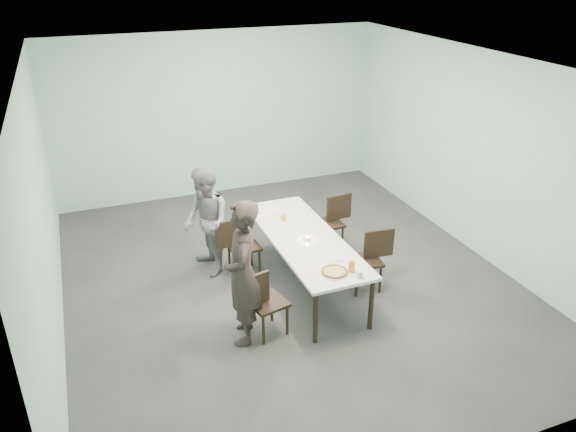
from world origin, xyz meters
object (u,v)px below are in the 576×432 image
object	(u,v)px
chair_near_left	(262,300)
chair_far_left	(238,243)
side_plate	(336,258)
water_tumbler	(360,274)
table	(304,241)
chair_far_right	(332,218)
diner_far	(206,222)
pizza	(334,272)
beer_glass	(352,266)
chair_near_right	(371,255)
diner_near	(243,273)
amber_tumbler	(284,217)
tealight	(308,238)

from	to	relation	value
chair_near_left	chair_far_left	world-z (taller)	same
side_plate	water_tumbler	world-z (taller)	water_tumbler
table	chair_far_right	world-z (taller)	chair_far_right
chair_far_left	water_tumbler	size ratio (longest dim) A/B	9.67
diner_far	chair_far_right	bearing A→B (deg)	84.70
chair_far_left	water_tumbler	world-z (taller)	chair_far_left
pizza	beer_glass	size ratio (longest dim) A/B	2.27
chair_near_right	water_tumbler	world-z (taller)	chair_near_right
chair_far_left	diner_far	bearing A→B (deg)	145.96
side_plate	table	bearing A→B (deg)	102.61
side_plate	chair_near_right	bearing A→B (deg)	23.33
diner_near	amber_tumbler	distance (m)	1.76
pizza	chair_far_right	bearing A→B (deg)	65.05
chair_near_right	diner_near	xyz separation A→B (m)	(-1.93, -0.44, 0.39)
table	diner_near	distance (m)	1.40
table	chair_near_right	distance (m)	0.92
chair_far_right	beer_glass	world-z (taller)	beer_glass
table	diner_far	distance (m)	1.42
pizza	diner_far	bearing A→B (deg)	121.20
chair_far_right	pizza	distance (m)	2.05
chair_near_left	chair_near_right	bearing A→B (deg)	1.99
side_plate	diner_far	bearing A→B (deg)	130.42
chair_near_left	chair_far_left	size ratio (longest dim) A/B	1.00
table	tealight	distance (m)	0.12
beer_glass	table	bearing A→B (deg)	99.59
chair_near_right	diner_near	world-z (taller)	diner_near
table	chair_near_left	size ratio (longest dim) A/B	2.99
chair_near_left	chair_far_left	distance (m)	1.47
chair_near_left	chair_near_right	xyz separation A→B (m)	(1.72, 0.47, 0.00)
chair_near_right	water_tumbler	bearing A→B (deg)	59.21
chair_near_right	side_plate	size ratio (longest dim) A/B	4.83
diner_far	amber_tumbler	bearing A→B (deg)	71.28
chair_far_right	amber_tumbler	bearing A→B (deg)	11.05
beer_glass	amber_tumbler	size ratio (longest dim) A/B	1.88
table	side_plate	world-z (taller)	side_plate
chair_far_left	pizza	xyz separation A→B (m)	(0.72, -1.60, 0.27)
diner_near	diner_far	distance (m)	1.67
diner_near	water_tumbler	size ratio (longest dim) A/B	19.83
pizza	side_plate	world-z (taller)	pizza
table	diner_far	bearing A→B (deg)	143.42
beer_glass	pizza	bearing A→B (deg)	167.43
table	side_plate	size ratio (longest dim) A/B	14.46
side_plate	tealight	xyz separation A→B (m)	(-0.14, 0.58, 0.02)
chair_near_left	beer_glass	size ratio (longest dim) A/B	5.80
chair_near_left	side_plate	xyz separation A→B (m)	(1.05, 0.18, 0.25)
chair_far_right	side_plate	world-z (taller)	chair_far_right
amber_tumbler	diner_far	bearing A→B (deg)	166.64
table	beer_glass	xyz separation A→B (m)	(0.18, -1.04, 0.13)
chair_near_right	diner_far	world-z (taller)	diner_far
table	amber_tumbler	world-z (taller)	amber_tumbler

